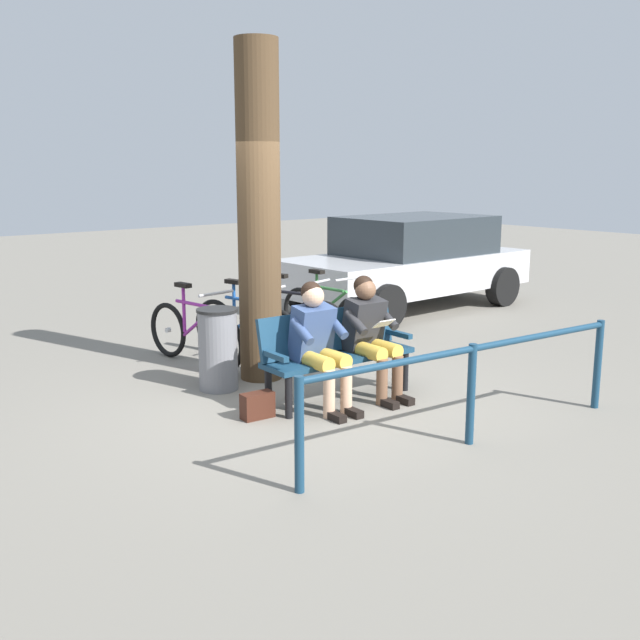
% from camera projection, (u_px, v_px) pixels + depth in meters
% --- Properties ---
extents(ground_plane, '(40.00, 40.00, 0.00)m').
position_uv_depth(ground_plane, '(308.00, 401.00, 7.30)').
color(ground_plane, slate).
extents(bench, '(1.62, 0.55, 0.87)m').
position_uv_depth(bench, '(334.00, 348.00, 7.32)').
color(bench, navy).
rests_on(bench, ground).
extents(person_reading, '(0.50, 0.78, 1.20)m').
position_uv_depth(person_reading, '(370.00, 331.00, 7.35)').
color(person_reading, '#262628').
rests_on(person_reading, ground).
extents(person_companion, '(0.50, 0.78, 1.20)m').
position_uv_depth(person_companion, '(318.00, 339.00, 6.98)').
color(person_companion, '#334772').
rests_on(person_companion, ground).
extents(handbag, '(0.31, 0.16, 0.24)m').
position_uv_depth(handbag, '(257.00, 405.00, 6.78)').
color(handbag, '#3F1E14').
rests_on(handbag, ground).
extents(tree_trunk, '(0.45, 0.45, 3.51)m').
position_uv_depth(tree_trunk, '(259.00, 215.00, 7.76)').
color(tree_trunk, '#4C3823').
rests_on(tree_trunk, ground).
extents(litter_bin, '(0.42, 0.42, 0.84)m').
position_uv_depth(litter_bin, '(218.00, 349.00, 7.61)').
color(litter_bin, slate).
rests_on(litter_bin, ground).
extents(bicycle_orange, '(0.48, 1.68, 0.94)m').
position_uv_depth(bicycle_orange, '(326.00, 315.00, 9.68)').
color(bicycle_orange, black).
rests_on(bicycle_orange, ground).
extents(bicycle_red, '(0.61, 1.63, 0.94)m').
position_uv_depth(bicycle_red, '(291.00, 320.00, 9.35)').
color(bicycle_red, black).
rests_on(bicycle_red, ground).
extents(bicycle_green, '(0.55, 1.65, 0.94)m').
position_uv_depth(bicycle_green, '(246.00, 329.00, 8.86)').
color(bicycle_green, black).
rests_on(bicycle_green, ground).
extents(bicycle_black, '(0.48, 1.67, 0.94)m').
position_uv_depth(bicycle_black, '(195.00, 334.00, 8.59)').
color(bicycle_black, black).
rests_on(bicycle_black, ground).
extents(railing_fence, '(3.40, 0.38, 0.85)m').
position_uv_depth(railing_fence, '(472.00, 374.00, 6.06)').
color(railing_fence, navy).
rests_on(railing_fence, ground).
extents(parked_car, '(4.23, 2.08, 1.47)m').
position_uv_depth(parked_car, '(409.00, 260.00, 11.98)').
color(parked_car, silver).
rests_on(parked_car, ground).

